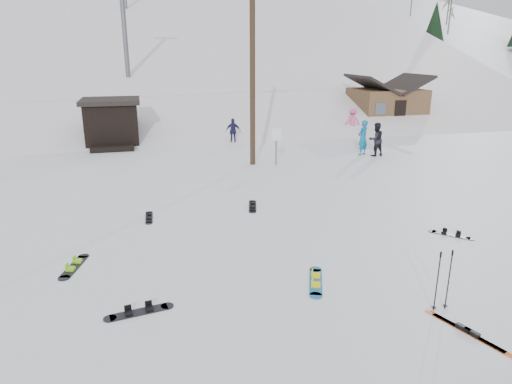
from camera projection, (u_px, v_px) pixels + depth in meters
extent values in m
plane|color=white|center=(320.00, 324.00, 9.58)|extent=(200.00, 200.00, 0.00)
cube|color=white|center=(169.00, 180.00, 64.05)|extent=(60.00, 85.24, 65.97)
cube|color=white|center=(429.00, 166.00, 68.04)|extent=(45.66, 93.98, 54.59)
cylinder|color=#3A2819|center=(252.00, 72.00, 21.67)|extent=(0.26, 0.26, 9.00)
cylinder|color=#595B60|center=(276.00, 147.00, 22.63)|extent=(0.07, 0.07, 1.80)
cube|color=white|center=(276.00, 134.00, 22.39)|extent=(0.50, 0.04, 0.60)
cube|color=black|center=(112.00, 124.00, 27.47)|extent=(3.00, 3.00, 2.50)
cube|color=black|center=(110.00, 101.00, 27.06)|extent=(3.40, 3.40, 0.25)
cube|color=black|center=(113.00, 148.00, 26.13)|extent=(2.40, 1.20, 0.30)
cylinder|color=#595B60|center=(124.00, 26.00, 34.24)|extent=(0.36, 0.36, 8.00)
cube|color=brown|center=(386.00, 107.00, 34.91)|extent=(5.00, 4.00, 2.70)
cube|color=black|center=(372.00, 84.00, 34.09)|extent=(2.69, 4.40, 1.43)
cube|color=black|center=(404.00, 84.00, 34.72)|extent=(2.69, 4.40, 1.43)
cube|color=black|center=(400.00, 114.00, 33.11)|extent=(0.90, 0.06, 1.90)
cube|color=#196FA8|center=(316.00, 282.00, 11.29)|extent=(0.77, 1.36, 0.03)
cylinder|color=#196FA8|center=(316.00, 270.00, 11.93)|extent=(0.31, 0.31, 0.03)
cylinder|color=#196FA8|center=(316.00, 296.00, 10.66)|extent=(0.31, 0.31, 0.03)
cube|color=yellow|center=(316.00, 275.00, 11.51)|extent=(0.26, 0.23, 0.09)
cube|color=yellow|center=(316.00, 285.00, 11.05)|extent=(0.26, 0.23, 0.09)
cube|color=#AD4511|center=(472.00, 335.00, 9.20)|extent=(0.69, 1.72, 0.03)
cube|color=black|center=(472.00, 332.00, 9.19)|extent=(0.19, 0.33, 0.08)
cube|color=#AD4511|center=(463.00, 330.00, 9.35)|extent=(0.69, 1.72, 0.03)
cube|color=black|center=(464.00, 328.00, 9.33)|extent=(0.19, 0.33, 0.08)
cylinder|color=black|center=(437.00, 282.00, 9.89)|extent=(0.03, 0.03, 1.38)
cylinder|color=black|center=(434.00, 307.00, 10.07)|extent=(0.10, 0.10, 0.01)
cylinder|color=black|center=(441.00, 254.00, 9.69)|extent=(0.04, 0.04, 0.13)
cylinder|color=black|center=(449.00, 281.00, 9.96)|extent=(0.03, 0.03, 1.38)
cylinder|color=black|center=(445.00, 306.00, 10.14)|extent=(0.10, 0.10, 0.01)
cylinder|color=black|center=(453.00, 253.00, 9.76)|extent=(0.04, 0.04, 0.13)
cube|color=black|center=(139.00, 312.00, 9.99)|extent=(1.27, 0.48, 0.03)
cylinder|color=black|center=(167.00, 306.00, 10.23)|extent=(0.28, 0.28, 0.03)
cylinder|color=black|center=(110.00, 319.00, 9.75)|extent=(0.28, 0.28, 0.03)
cube|color=black|center=(149.00, 308.00, 10.06)|extent=(0.18, 0.23, 0.08)
cube|color=black|center=(129.00, 312.00, 9.89)|extent=(0.18, 0.23, 0.08)
cube|color=black|center=(149.00, 218.00, 15.63)|extent=(0.28, 1.07, 0.02)
cylinder|color=black|center=(149.00, 213.00, 16.12)|extent=(0.24, 0.24, 0.02)
cylinder|color=black|center=(149.00, 223.00, 15.13)|extent=(0.24, 0.24, 0.02)
cube|color=black|center=(149.00, 215.00, 15.79)|extent=(0.18, 0.14, 0.07)
cube|color=black|center=(149.00, 218.00, 15.44)|extent=(0.18, 0.14, 0.07)
cube|color=black|center=(74.00, 267.00, 12.09)|extent=(0.63, 1.31, 0.03)
cylinder|color=black|center=(84.00, 256.00, 12.70)|extent=(0.29, 0.29, 0.03)
cylinder|color=black|center=(64.00, 278.00, 11.48)|extent=(0.29, 0.29, 0.03)
cube|color=#88D619|center=(77.00, 261.00, 12.29)|extent=(0.24, 0.21, 0.08)
cube|color=#88D619|center=(70.00, 269.00, 11.85)|extent=(0.24, 0.21, 0.08)
cube|color=black|center=(451.00, 235.00, 14.17)|extent=(0.95, 0.98, 0.02)
cylinder|color=black|center=(470.00, 239.00, 13.89)|extent=(0.26, 0.26, 0.02)
cylinder|color=black|center=(432.00, 231.00, 14.46)|extent=(0.26, 0.26, 0.02)
cube|color=black|center=(458.00, 235.00, 14.05)|extent=(0.23, 0.22, 0.07)
cube|color=black|center=(444.00, 232.00, 14.26)|extent=(0.23, 0.22, 0.07)
cube|color=black|center=(253.00, 206.00, 16.74)|extent=(0.54, 1.19, 0.02)
cylinder|color=black|center=(253.00, 201.00, 17.30)|extent=(0.27, 0.27, 0.02)
cylinder|color=black|center=(253.00, 212.00, 16.19)|extent=(0.27, 0.27, 0.02)
cube|color=black|center=(253.00, 203.00, 16.93)|extent=(0.22, 0.18, 0.08)
cube|color=black|center=(253.00, 207.00, 16.53)|extent=(0.22, 0.18, 0.08)
imported|color=#0E678F|center=(363.00, 138.00, 24.75)|extent=(0.83, 0.73, 1.90)
imported|color=black|center=(376.00, 139.00, 24.56)|extent=(0.96, 0.80, 1.81)
imported|color=#D54B80|center=(352.00, 121.00, 31.25)|extent=(1.13, 0.70, 1.69)
imported|color=#211D48|center=(233.00, 131.00, 27.87)|extent=(0.96, 0.54, 1.55)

